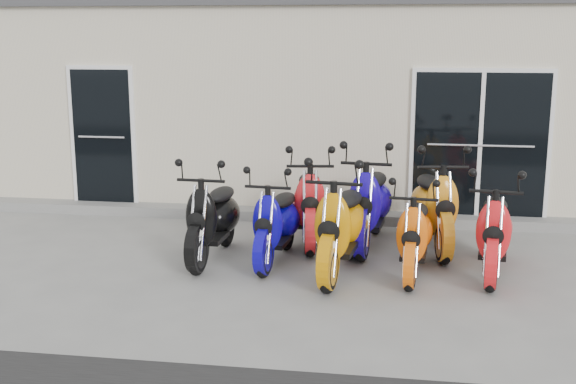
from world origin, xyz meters
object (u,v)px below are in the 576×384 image
(scooter_front_blue, at_px, (276,212))
(scooter_back_red, at_px, (310,192))
(scooter_front_orange_a, at_px, (341,214))
(scooter_back_blue, at_px, (370,192))
(scooter_front_orange_b, at_px, (415,224))
(scooter_front_red, at_px, (495,219))
(scooter_front_black, at_px, (212,207))
(scooter_back_yellow, at_px, (435,195))

(scooter_front_blue, xyz_separation_m, scooter_back_red, (0.30, 0.93, 0.06))
(scooter_front_orange_a, bearing_deg, scooter_back_blue, 83.37)
(scooter_front_orange_b, bearing_deg, scooter_front_red, 14.45)
(scooter_front_red, height_order, scooter_back_red, scooter_back_red)
(scooter_front_blue, distance_m, scooter_back_blue, 1.42)
(scooter_front_black, xyz_separation_m, scooter_front_orange_b, (2.49, -0.23, -0.06))
(scooter_front_orange_a, bearing_deg, scooter_front_orange_b, 13.12)
(scooter_front_orange_a, xyz_separation_m, scooter_back_blue, (0.29, 1.19, 0.01))
(scooter_front_orange_a, height_order, scooter_front_red, scooter_front_orange_a)
(scooter_front_orange_a, height_order, scooter_back_yellow, scooter_front_orange_a)
(scooter_front_red, xyz_separation_m, scooter_back_red, (-2.30, 1.01, 0.03))
(scooter_front_orange_a, relative_size, scooter_back_blue, 0.99)
(scooter_front_black, height_order, scooter_back_yellow, scooter_back_yellow)
(scooter_front_blue, bearing_deg, scooter_front_orange_a, -16.17)
(scooter_back_blue, bearing_deg, scooter_front_black, -150.16)
(scooter_front_orange_a, bearing_deg, scooter_front_blue, 165.89)
(scooter_front_blue, distance_m, scooter_front_orange_b, 1.69)
(scooter_back_red, distance_m, scooter_back_yellow, 1.65)
(scooter_front_orange_b, bearing_deg, scooter_back_yellow, 81.40)
(scooter_front_blue, xyz_separation_m, scooter_front_red, (2.60, -0.07, 0.03))
(scooter_front_black, height_order, scooter_front_red, scooter_front_black)
(scooter_front_orange_b, xyz_separation_m, scooter_back_blue, (-0.56, 1.10, 0.12))
(scooter_front_red, distance_m, scooter_back_yellow, 1.17)
(scooter_front_blue, xyz_separation_m, scooter_front_orange_a, (0.83, -0.32, 0.09))
(scooter_front_black, distance_m, scooter_front_orange_a, 1.67)
(scooter_front_blue, relative_size, scooter_front_orange_b, 1.03)
(scooter_front_black, xyz_separation_m, scooter_front_blue, (0.81, -0.01, -0.04))
(scooter_front_black, xyz_separation_m, scooter_back_blue, (1.93, 0.87, 0.07))
(scooter_front_orange_a, relative_size, scooter_front_orange_b, 1.18)
(scooter_back_blue, bearing_deg, scooter_back_red, -178.26)
(scooter_front_blue, height_order, scooter_front_orange_a, scooter_front_orange_a)
(scooter_back_yellow, bearing_deg, scooter_front_blue, -163.80)
(scooter_front_orange_b, relative_size, scooter_back_yellow, 0.85)
(scooter_front_blue, height_order, scooter_back_red, scooter_back_red)
(scooter_front_orange_a, xyz_separation_m, scooter_back_red, (-0.53, 1.25, -0.03))
(scooter_back_red, distance_m, scooter_back_blue, 0.82)
(scooter_front_black, bearing_deg, scooter_front_orange_b, -2.47)
(scooter_front_red, bearing_deg, scooter_back_red, 164.42)
(scooter_front_red, bearing_deg, scooter_front_orange_b, -162.59)
(scooter_front_orange_b, distance_m, scooter_back_blue, 1.24)
(scooter_front_orange_b, relative_size, scooter_back_red, 0.88)
(scooter_back_blue, bearing_deg, scooter_front_blue, -136.23)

